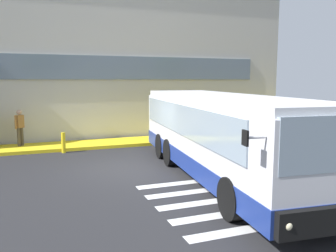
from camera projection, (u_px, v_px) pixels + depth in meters
The scene contains 7 objects.
ground_plane at pixel (124, 169), 12.56m from camera, with size 80.00×90.00×0.02m, color #232326.
bay_paint_stripes at pixel (234, 198), 9.37m from camera, with size 4.40×3.96×0.01m.
terminal_building at pixel (71, 64), 22.55m from camera, with size 24.18×13.80×8.42m.
boarding_curb at pixel (101, 144), 17.00m from camera, with size 26.38×2.00×0.15m, color yellow.
bus_main_foreground at pixel (221, 137), 11.24m from camera, with size 3.97×10.65×2.70m.
passenger_by_doorway at pixel (20, 126), 15.95m from camera, with size 0.41×0.48×1.68m.
safety_bollard_yellow at pixel (63, 143), 15.19m from camera, with size 0.18×0.18×0.90m, color yellow.
Camera 1 is at (-2.85, -12.01, 3.18)m, focal length 37.11 mm.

